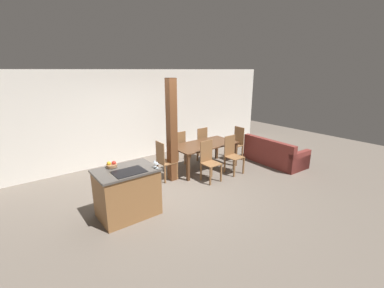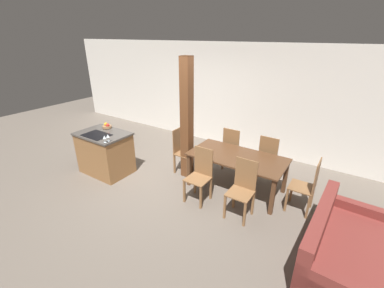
{
  "view_description": "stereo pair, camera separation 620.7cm",
  "coord_description": "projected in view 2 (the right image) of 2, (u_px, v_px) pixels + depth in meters",
  "views": [
    {
      "loc": [
        -3.04,
        -4.55,
        2.69
      ],
      "look_at": [
        0.6,
        0.2,
        0.95
      ],
      "focal_mm": 24.0,
      "sensor_mm": 36.0,
      "label": 1
    },
    {
      "loc": [
        3.07,
        -3.53,
        2.89
      ],
      "look_at": [
        0.6,
        0.2,
        0.95
      ],
      "focal_mm": 24.0,
      "sensor_mm": 36.0,
      "label": 2
    }
  ],
  "objects": [
    {
      "name": "ground_plane",
      "position": [
        163.0,
        182.0,
        5.4
      ],
      "size": [
        16.0,
        16.0,
        0.0
      ],
      "primitive_type": "plane",
      "color": "#665B51"
    },
    {
      "name": "wall_back",
      "position": [
        223.0,
        96.0,
        6.85
      ],
      "size": [
        11.2,
        0.08,
        2.7
      ],
      "color": "silver",
      "rests_on": "ground_plane"
    },
    {
      "name": "kitchen_island",
      "position": [
        105.0,
        153.0,
        5.65
      ],
      "size": [
        1.11,
        0.78,
        0.94
      ],
      "color": "olive",
      "rests_on": "ground_plane"
    },
    {
      "name": "fruit_bowl",
      "position": [
        107.0,
        126.0,
        5.73
      ],
      "size": [
        0.2,
        0.2,
        0.11
      ],
      "color": "#99704C",
      "rests_on": "kitchen_island"
    },
    {
      "name": "wine_glass_near",
      "position": [
        104.0,
        138.0,
        4.93
      ],
      "size": [
        0.07,
        0.07,
        0.14
      ],
      "color": "silver",
      "rests_on": "kitchen_island"
    },
    {
      "name": "wine_glass_middle",
      "position": [
        108.0,
        136.0,
        5.0
      ],
      "size": [
        0.07,
        0.07,
        0.14
      ],
      "color": "silver",
      "rests_on": "kitchen_island"
    },
    {
      "name": "dining_table",
      "position": [
        237.0,
        160.0,
        4.95
      ],
      "size": [
        1.83,
        0.93,
        0.72
      ],
      "color": "#51331E",
      "rests_on": "ground_plane"
    },
    {
      "name": "dining_chair_near_left",
      "position": [
        200.0,
        174.0,
        4.68
      ],
      "size": [
        0.4,
        0.4,
        1.01
      ],
      "color": "brown",
      "rests_on": "ground_plane"
    },
    {
      "name": "dining_chair_near_right",
      "position": [
        242.0,
        188.0,
        4.26
      ],
      "size": [
        0.4,
        0.4,
        1.01
      ],
      "color": "brown",
      "rests_on": "ground_plane"
    },
    {
      "name": "dining_chair_far_left",
      "position": [
        232.0,
        148.0,
        5.72
      ],
      "size": [
        0.4,
        0.4,
        1.01
      ],
      "rotation": [
        0.0,
        0.0,
        3.14
      ],
      "color": "brown",
      "rests_on": "ground_plane"
    },
    {
      "name": "dining_chair_far_right",
      "position": [
        269.0,
        158.0,
        5.3
      ],
      "size": [
        0.4,
        0.4,
        1.01
      ],
      "rotation": [
        0.0,
        0.0,
        3.14
      ],
      "color": "brown",
      "rests_on": "ground_plane"
    },
    {
      "name": "dining_chair_head_end",
      "position": [
        182.0,
        150.0,
        5.65
      ],
      "size": [
        0.4,
        0.4,
        1.01
      ],
      "rotation": [
        0.0,
        0.0,
        1.57
      ],
      "color": "brown",
      "rests_on": "ground_plane"
    },
    {
      "name": "dining_chair_foot_end",
      "position": [
        307.0,
        185.0,
        4.33
      ],
      "size": [
        0.4,
        0.4,
        1.01
      ],
      "rotation": [
        0.0,
        0.0,
        -1.57
      ],
      "color": "brown",
      "rests_on": "ground_plane"
    },
    {
      "name": "couch",
      "position": [
        340.0,
        249.0,
        3.39
      ],
      "size": [
        0.91,
        1.77,
        0.77
      ],
      "rotation": [
        0.0,
        0.0,
        1.53
      ],
      "color": "maroon",
      "rests_on": "ground_plane"
    },
    {
      "name": "timber_post",
      "position": [
        187.0,
        121.0,
        5.19
      ],
      "size": [
        0.2,
        0.2,
        2.51
      ],
      "color": "brown",
      "rests_on": "ground_plane"
    }
  ]
}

